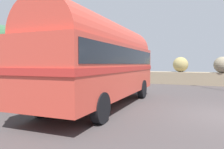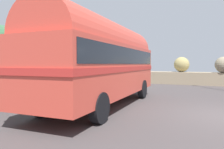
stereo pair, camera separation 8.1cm
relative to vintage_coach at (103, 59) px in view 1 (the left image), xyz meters
The scene contains 3 objects.
breakwater 13.05m from the vintage_coach, 66.30° to the left, with size 31.36×2.40×2.47m.
vintage_coach is the anchor object (origin of this frame).
second_coach 5.05m from the vintage_coach, behind, with size 2.98×8.72×3.70m.
Camera 1 is at (-0.74, -8.30, 1.83)m, focal length 34.13 mm.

